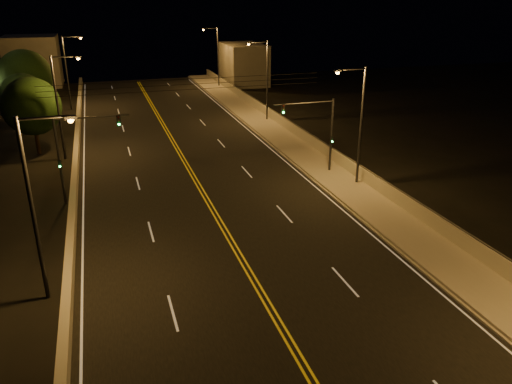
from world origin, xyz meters
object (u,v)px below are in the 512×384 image
object	(u,v)px
traffic_signal_right	(321,128)
tree_1	(23,96)
traffic_signal_left	(73,149)
streetlight_1	(358,120)
streetlight_6	(68,68)
tree_0	(32,107)
streetlight_4	(37,198)
streetlight_5	(60,101)
streetlight_3	(216,53)
streetlight_2	(265,76)
tree_2	(25,76)

from	to	relation	value
traffic_signal_right	tree_1	xyz separation A→B (m)	(-24.25, 21.58, 0.03)
traffic_signal_left	tree_1	xyz separation A→B (m)	(-5.41, 21.58, 0.03)
traffic_signal_right	traffic_signal_left	size ratio (longest dim) A/B	1.00
streetlight_1	tree_1	bearing A→B (deg)	136.08
streetlight_6	tree_0	distance (m)	19.49
streetlight_4	streetlight_6	size ratio (longest dim) A/B	1.00
streetlight_1	streetlight_4	bearing A→B (deg)	-156.72
streetlight_5	tree_1	xyz separation A→B (m)	(-4.31, 10.77, -1.30)
streetlight_4	streetlight_5	distance (m)	23.25
traffic_signal_right	tree_0	bearing A→B (deg)	149.80
streetlight_3	streetlight_4	xyz separation A→B (m)	(-21.44, -54.85, 0.00)
streetlight_3	tree_1	distance (m)	33.15
streetlight_4	traffic_signal_left	distance (m)	12.56
streetlight_1	streetlight_5	bearing A→B (deg)	146.81
streetlight_2	tree_2	size ratio (longest dim) A/B	1.12
streetlight_5	streetlight_4	bearing A→B (deg)	-90.00
streetlight_1	streetlight_2	world-z (taller)	same
streetlight_2	traffic_signal_left	xyz separation A→B (m)	(-20.34, -18.62, -1.33)
streetlight_4	tree_2	distance (m)	40.12
streetlight_2	tree_0	world-z (taller)	streetlight_2
streetlight_4	tree_1	size ratio (longest dim) A/B	1.45
streetlight_3	tree_2	size ratio (longest dim) A/B	1.12
tree_2	streetlight_2	bearing A→B (deg)	-18.73
streetlight_3	traffic_signal_right	distance (m)	42.46
tree_0	tree_1	xyz separation A→B (m)	(-1.65, 8.42, -0.49)
streetlight_1	streetlight_6	world-z (taller)	same
traffic_signal_right	streetlight_3	bearing A→B (deg)	87.97
streetlight_1	tree_2	xyz separation A→B (m)	(-25.96, 30.64, -0.13)
traffic_signal_left	tree_2	distance (m)	28.02
tree_1	tree_0	bearing A→B (deg)	-78.94
tree_0	tree_2	distance (m)	14.41
streetlight_6	tree_2	world-z (taller)	streetlight_6
traffic_signal_left	tree_0	distance (m)	13.69
streetlight_6	traffic_signal_right	distance (m)	38.10
streetlight_2	tree_1	bearing A→B (deg)	173.45
streetlight_1	traffic_signal_left	size ratio (longest dim) A/B	1.46
tree_2	streetlight_6	bearing A→B (deg)	48.00
streetlight_5	tree_0	size ratio (longest dim) A/B	1.29
streetlight_2	tree_1	distance (m)	25.95
streetlight_3	streetlight_5	xyz separation A→B (m)	(-21.44, -31.60, 0.00)
streetlight_5	tree_0	world-z (taller)	streetlight_5
streetlight_4	streetlight_6	distance (m)	44.88
tree_1	tree_2	size ratio (longest dim) A/B	0.77
traffic_signal_right	tree_2	world-z (taller)	tree_2
tree_2	traffic_signal_left	bearing A→B (deg)	-78.41
traffic_signal_right	tree_1	world-z (taller)	tree_1
streetlight_5	traffic_signal_right	xyz separation A→B (m)	(19.94, -10.81, -1.33)
streetlight_6	traffic_signal_left	world-z (taller)	streetlight_6
streetlight_1	streetlight_3	xyz separation A→B (m)	(0.00, 45.63, 0.00)
tree_0	tree_2	world-z (taller)	tree_2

